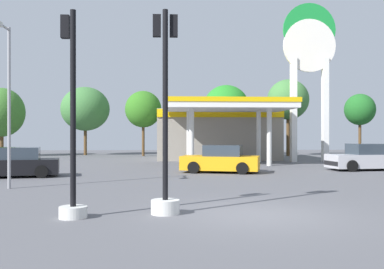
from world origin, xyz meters
The scene contains 15 objects.
ground_plane centered at (0.00, 0.00, 0.00)m, with size 90.00×90.00×0.00m, color #56565B.
gas_station centered at (1.93, 24.62, 2.22)m, with size 9.61×13.06×4.34m.
station_pole_sign centered at (8.36, 21.02, 7.39)m, with size 3.91×0.56×11.70m.
car_0 centered at (0.69, 12.33, 0.67)m, with size 4.41×2.77×1.47m.
car_1 centered at (9.12, 13.37, 0.68)m, with size 4.36×2.25×1.51m.
car_3 centered at (-9.37, 10.43, 0.64)m, with size 4.22×2.40×1.42m.
traffic_signal_0 centered at (-4.56, -0.16, 1.65)m, with size 0.69×0.70×5.13m.
traffic_signal_1 centered at (-2.26, 0.26, 1.76)m, with size 0.74×0.74×5.29m.
tree_0 centered at (-17.15, 30.30, 4.01)m, with size 4.15×4.15×6.25m.
tree_1 centered at (-9.96, 32.31, 4.46)m, with size 4.65×4.65×6.58m.
tree_2 centered at (-4.29, 30.20, 4.32)m, with size 3.36×3.36×6.03m.
tree_3 centered at (3.58, 31.14, 4.58)m, with size 4.38×4.38×6.72m.
tree_4 centered at (9.18, 29.62, 5.23)m, with size 3.85×3.85×7.13m.
tree_5 centered at (16.14, 29.87, 4.33)m, with size 2.88×2.88×5.84m.
corner_streetlamp centered at (-8.15, 5.68, 3.72)m, with size 0.24×1.48×6.09m.
Camera 1 is at (-2.27, -11.33, 2.08)m, focal length 41.81 mm.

